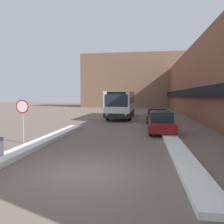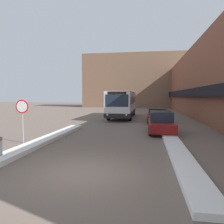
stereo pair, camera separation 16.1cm
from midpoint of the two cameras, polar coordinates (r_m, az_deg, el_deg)
ground_plane at (r=7.84m, az=-7.12°, el=-15.53°), size 160.00×160.00×0.00m
building_row_right at (r=32.12m, az=23.44°, el=6.87°), size 5.50×60.00×8.71m
building_backdrop_far at (r=54.30m, az=6.90°, el=7.99°), size 26.00×8.00×12.58m
snow_bank_left at (r=12.40m, az=-18.60°, el=-7.81°), size 0.90×13.44×0.22m
snow_bank_right at (r=10.71m, az=17.21°, el=-9.76°), size 0.90×11.25×0.19m
city_bus at (r=26.75m, az=2.94°, el=2.16°), size 2.66×10.53×3.14m
parked_car_front at (r=16.25m, az=12.96°, el=-2.60°), size 1.80×4.59×1.53m
parked_car_back at (r=22.68m, az=11.85°, el=-0.78°), size 1.92×4.86×1.42m
stop_sign at (r=13.20m, az=-22.09°, el=0.10°), size 0.76×0.08×2.44m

